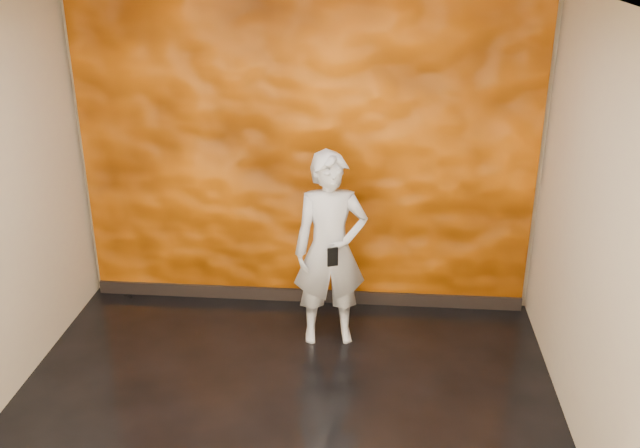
# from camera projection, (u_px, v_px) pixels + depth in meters

# --- Properties ---
(room) EXTENTS (4.02, 4.02, 2.81)m
(room) POSITION_uv_depth(u_px,v_px,m) (271.00, 251.00, 4.28)
(room) COLOR black
(room) RESTS_ON ground
(feature_wall) EXTENTS (3.90, 0.06, 2.75)m
(feature_wall) POSITION_uv_depth(u_px,v_px,m) (305.00, 157.00, 6.09)
(feature_wall) COLOR orange
(feature_wall) RESTS_ON ground
(baseboard) EXTENTS (3.90, 0.04, 0.12)m
(baseboard) POSITION_uv_depth(u_px,v_px,m) (306.00, 295.00, 6.56)
(baseboard) COLOR black
(baseboard) RESTS_ON ground
(man) EXTENTS (0.65, 0.48, 1.62)m
(man) POSITION_uv_depth(u_px,v_px,m) (330.00, 250.00, 5.69)
(man) COLOR #A0A5B0
(man) RESTS_ON ground
(phone) EXTENTS (0.08, 0.05, 0.15)m
(phone) POSITION_uv_depth(u_px,v_px,m) (333.00, 257.00, 5.43)
(phone) COLOR black
(phone) RESTS_ON man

